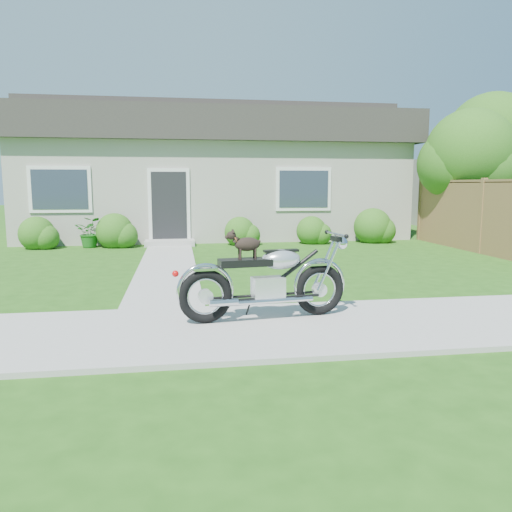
{
  "coord_description": "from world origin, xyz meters",
  "views": [
    {
      "loc": [
        -1.25,
        -5.75,
        1.73
      ],
      "look_at": [
        -0.2,
        1.0,
        0.75
      ],
      "focal_mm": 35.0,
      "sensor_mm": 36.0,
      "label": 1
    }
  ],
  "objects": [
    {
      "name": "potted_plant_left",
      "position": [
        -3.66,
        8.55,
        0.42
      ],
      "size": [
        0.83,
        0.74,
        0.85
      ],
      "primitive_type": "imported",
      "rotation": [
        0.0,
        0.0,
        6.18
      ],
      "color": "#1A5D18",
      "rests_on": "ground"
    },
    {
      "name": "ground",
      "position": [
        0.0,
        0.0,
        0.0
      ],
      "size": [
        80.0,
        80.0,
        0.0
      ],
      "primitive_type": "plane",
      "color": "#235114",
      "rests_on": "ground"
    },
    {
      "name": "tree_far",
      "position": [
        9.04,
        9.39,
        3.01
      ],
      "size": [
        3.06,
        3.06,
        4.69
      ],
      "color": "#3D2B1C",
      "rests_on": "ground"
    },
    {
      "name": "motorcycle_with_dog",
      "position": [
        -0.15,
        0.32,
        0.54
      ],
      "size": [
        2.22,
        0.63,
        1.13
      ],
      "rotation": [
        0.0,
        0.0,
        0.12
      ],
      "color": "black",
      "rests_on": "sidewalk"
    },
    {
      "name": "shrub_row",
      "position": [
        0.19,
        8.5,
        0.42
      ],
      "size": [
        10.63,
        1.12,
        1.12
      ],
      "color": "#2F6019",
      "rests_on": "ground"
    },
    {
      "name": "fence",
      "position": [
        6.3,
        5.75,
        0.94
      ],
      "size": [
        0.12,
        6.62,
        1.9
      ],
      "color": "olive",
      "rests_on": "ground"
    },
    {
      "name": "tree_near",
      "position": [
        7.25,
        7.72,
        2.5
      ],
      "size": [
        2.61,
        2.55,
        3.9
      ],
      "color": "#3D2B1C",
      "rests_on": "ground"
    },
    {
      "name": "walkway",
      "position": [
        -1.5,
        5.0,
        0.01
      ],
      "size": [
        1.2,
        8.0,
        0.03
      ],
      "primitive_type": "cube",
      "color": "#9E9B93",
      "rests_on": "ground"
    },
    {
      "name": "potted_plant_right",
      "position": [
        0.76,
        8.55,
        0.36
      ],
      "size": [
        0.53,
        0.53,
        0.72
      ],
      "primitive_type": "imported",
      "rotation": [
        0.0,
        0.0,
        1.96
      ],
      "color": "#336F1E",
      "rests_on": "ground"
    },
    {
      "name": "sidewalk",
      "position": [
        0.0,
        0.0,
        0.02
      ],
      "size": [
        24.0,
        2.2,
        0.04
      ],
      "primitive_type": "cube",
      "color": "#9E9B93",
      "rests_on": "ground"
    },
    {
      "name": "house",
      "position": [
        -0.0,
        11.99,
        2.16
      ],
      "size": [
        12.6,
        7.03,
        4.5
      ],
      "color": "#B0AC9F",
      "rests_on": "ground"
    }
  ]
}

